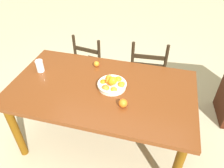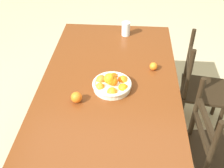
{
  "view_description": "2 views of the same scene",
  "coord_description": "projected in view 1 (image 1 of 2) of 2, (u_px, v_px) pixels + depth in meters",
  "views": [
    {
      "loc": [
        0.51,
        -1.52,
        2.1
      ],
      "look_at": [
        0.1,
        0.02,
        0.82
      ],
      "focal_mm": 34.76,
      "sensor_mm": 36.0,
      "label": 1
    },
    {
      "loc": [
        1.63,
        0.14,
        2.05
      ],
      "look_at": [
        0.1,
        0.02,
        0.82
      ],
      "focal_mm": 44.76,
      "sensor_mm": 36.0,
      "label": 2
    }
  ],
  "objects": [
    {
      "name": "chair_by_cabinet",
      "position": [
        93.0,
        67.0,
        2.95
      ],
      "size": [
        0.45,
        0.45,
        0.93
      ],
      "rotation": [
        0.0,
        0.0,
        2.99
      ],
      "color": "black",
      "rests_on": "ground"
    },
    {
      "name": "orange_loose_0",
      "position": [
        123.0,
        103.0,
        1.84
      ],
      "size": [
        0.08,
        0.08,
        0.08
      ],
      "primitive_type": "sphere",
      "color": "orange",
      "rests_on": "dining_table"
    },
    {
      "name": "drinking_glass",
      "position": [
        40.0,
        66.0,
        2.24
      ],
      "size": [
        0.08,
        0.08,
        0.13
      ],
      "primitive_type": "cylinder",
      "color": "silver",
      "rests_on": "dining_table"
    },
    {
      "name": "chair_near_window",
      "position": [
        147.0,
        74.0,
        2.79
      ],
      "size": [
        0.46,
        0.46,
        0.97
      ],
      "rotation": [
        0.0,
        0.0,
        3.22
      ],
      "color": "black",
      "rests_on": "ground"
    },
    {
      "name": "orange_loose_1",
      "position": [
        96.0,
        64.0,
        2.33
      ],
      "size": [
        0.06,
        0.06,
        0.06
      ],
      "primitive_type": "sphere",
      "color": "orange",
      "rests_on": "dining_table"
    },
    {
      "name": "ground_plane",
      "position": [
        104.0,
        138.0,
        2.56
      ],
      "size": [
        12.0,
        12.0,
        0.0
      ],
      "primitive_type": "plane",
      "color": "tan"
    },
    {
      "name": "dining_table",
      "position": [
        102.0,
        95.0,
        2.13
      ],
      "size": [
        1.77,
        1.01,
        0.78
      ],
      "color": "#653013",
      "rests_on": "ground"
    },
    {
      "name": "fruit_bowl",
      "position": [
        112.0,
        84.0,
        2.04
      ],
      "size": [
        0.28,
        0.28,
        0.14
      ],
      "color": "silver",
      "rests_on": "dining_table"
    }
  ]
}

